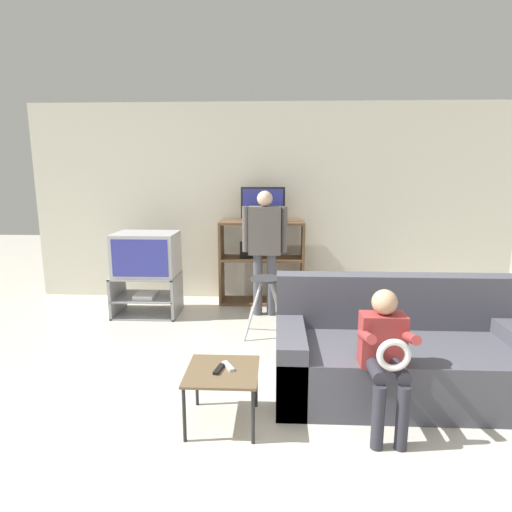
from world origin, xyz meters
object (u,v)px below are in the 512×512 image
object	(u,v)px
television_flat	(263,205)
snack_table	(222,376)
television_main	(147,254)
folding_stool	(266,289)
person_standing_adult	(265,242)
person_seated_child	(385,350)
remote_control_white	(228,366)
couch	(401,356)
remote_control_black	(219,369)
media_shelf	(262,262)
tv_stand	(147,295)

from	to	relation	value
television_flat	snack_table	world-z (taller)	television_flat
television_main	snack_table	xyz separation A→B (m)	(1.19, -2.27, -0.40)
folding_stool	person_standing_adult	xyz separation A→B (m)	(-0.03, 0.67, 0.40)
person_seated_child	snack_table	bearing A→B (deg)	179.02
folding_stool	remote_control_white	world-z (taller)	folding_stool
couch	person_standing_adult	world-z (taller)	person_standing_adult
snack_table	remote_control_black	distance (m)	0.06
folding_stool	person_standing_adult	size ratio (longest dim) A/B	0.42
folding_stool	couch	bearing A→B (deg)	-45.45
person_standing_adult	person_seated_child	bearing A→B (deg)	-69.79
media_shelf	remote_control_black	world-z (taller)	media_shelf
remote_control_white	person_seated_child	size ratio (longest dim) A/B	0.15
television_main	television_flat	bearing A→B (deg)	19.91
tv_stand	couch	xyz separation A→B (m)	(2.56, -1.74, 0.05)
couch	person_seated_child	xyz separation A→B (m)	(-0.28, -0.54, 0.28)
television_main	media_shelf	world-z (taller)	media_shelf
remote_control_black	remote_control_white	size ratio (longest dim) A/B	1.00
folding_stool	snack_table	bearing A→B (deg)	-99.06
television_flat	tv_stand	bearing A→B (deg)	-159.73
remote_control_white	couch	bearing A→B (deg)	-8.75
television_flat	person_seated_child	distance (m)	3.02
person_seated_child	remote_control_black	bearing A→B (deg)	179.41
television_flat	remote_control_white	xyz separation A→B (m)	(-0.16, -2.73, -0.89)
remote_control_black	remote_control_white	world-z (taller)	same
folding_stool	remote_control_white	xyz separation A→B (m)	(-0.22, -1.59, -0.10)
media_shelf	snack_table	size ratio (longest dim) A/B	2.23
person_standing_adult	snack_table	bearing A→B (deg)	-95.65
television_main	tv_stand	bearing A→B (deg)	-132.30
person_standing_adult	person_seated_child	size ratio (longest dim) A/B	1.56
folding_stool	person_seated_child	size ratio (longest dim) A/B	0.66
couch	folding_stool	bearing A→B (deg)	134.55
remote_control_black	remote_control_white	distance (m)	0.08
television_flat	person_standing_adult	bearing A→B (deg)	-85.57
person_seated_child	media_shelf	bearing A→B (deg)	107.91
remote_control_white	person_standing_adult	distance (m)	2.33
snack_table	person_seated_child	bearing A→B (deg)	-0.98
tv_stand	remote_control_black	bearing A→B (deg)	-62.46
tv_stand	media_shelf	size ratio (longest dim) A/B	0.70
tv_stand	folding_stool	bearing A→B (deg)	-23.00
remote_control_black	television_main	bearing A→B (deg)	128.82
couch	person_seated_child	bearing A→B (deg)	-117.19
television_main	remote_control_black	bearing A→B (deg)	-62.87
folding_stool	person_seated_child	xyz separation A→B (m)	(0.82, -1.65, 0.07)
tv_stand	couch	distance (m)	3.10
television_main	person_seated_child	size ratio (longest dim) A/B	0.76
television_main	remote_control_white	world-z (taller)	television_main
media_shelf	remote_control_white	xyz separation A→B (m)	(-0.14, -2.75, -0.15)
folding_stool	remote_control_black	xyz separation A→B (m)	(-0.28, -1.64, -0.10)
media_shelf	folding_stool	world-z (taller)	media_shelf
remote_control_white	person_standing_adult	world-z (taller)	person_standing_adult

